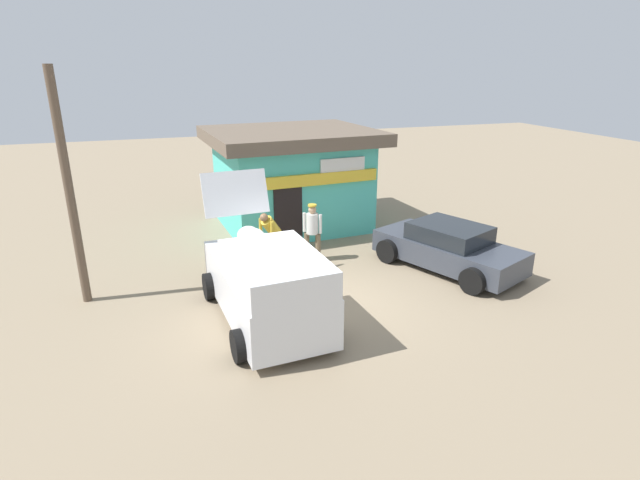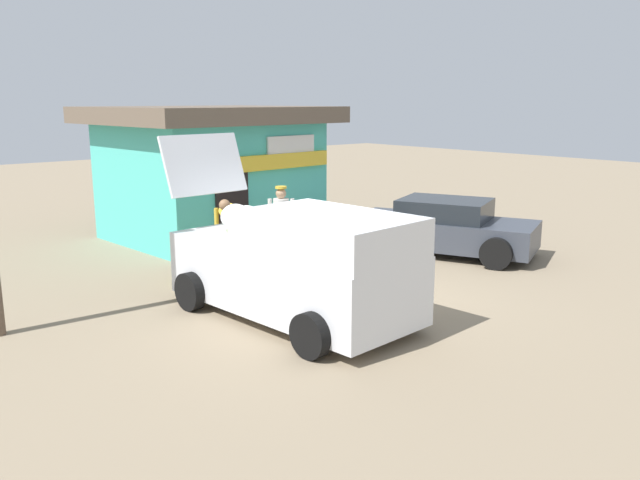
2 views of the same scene
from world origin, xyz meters
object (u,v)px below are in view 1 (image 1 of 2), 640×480
Objects in this scene: paint_bucket at (391,236)px; storefront_bar at (292,177)px; parked_sedan at (448,248)px; vendor_standing at (312,229)px; unloaded_banana_pile at (235,263)px; delivery_van at (267,283)px; customer_bending at (272,232)px.

storefront_bar is at bearing 134.25° from paint_bucket.
vendor_standing is (-3.37, 1.73, 0.36)m from parked_sedan.
delivery_van is at bearing -85.56° from unloaded_banana_pile.
storefront_bar is 3.75× the size of customer_bending.
customer_bending is (0.89, 3.30, -0.00)m from delivery_van.
customer_bending is 4.98× the size of paint_bucket.
storefront_bar reaches higher than customer_bending.
paint_bucket is at bearing 38.51° from delivery_van.
storefront_bar is 6.15× the size of unloaded_banana_pile.
delivery_van is 5.58m from parked_sedan.
parked_sedan reaches higher than paint_bucket.
unloaded_banana_pile is at bearing 163.75° from parked_sedan.
storefront_bar is 18.68× the size of paint_bucket.
delivery_van is 15.71× the size of paint_bucket.
vendor_standing is at bearing 2.14° from unloaded_banana_pile.
unloaded_banana_pile is (-5.63, 1.64, -0.38)m from parked_sedan.
customer_bending reaches higher than unloaded_banana_pile.
storefront_bar is at bearing 65.40° from customer_bending.
delivery_van is 5.17× the size of unloaded_banana_pile.
customer_bending is at bearing -114.60° from storefront_bar.
customer_bending reaches higher than paint_bucket.
storefront_bar is 4.61m from unloaded_banana_pile.
customer_bending is (-1.13, 0.20, -0.05)m from vendor_standing.
delivery_van is 3.11m from unloaded_banana_pile.
parked_sedan is at bearing -59.50° from storefront_bar.
unloaded_banana_pile is (-0.23, 3.02, -0.69)m from delivery_van.
parked_sedan is 2.63× the size of vendor_standing.
storefront_bar is at bearing 53.38° from unloaded_banana_pile.
delivery_van reaches higher than parked_sedan.
parked_sedan is 4.91m from customer_bending.
customer_bending is at bearing 156.87° from parked_sedan.
vendor_standing is 3.11m from paint_bucket.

